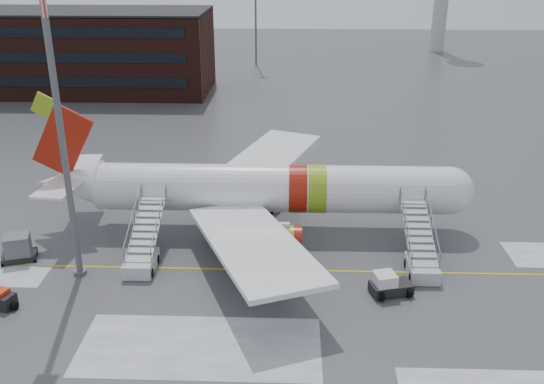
{
  "coord_description": "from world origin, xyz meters",
  "views": [
    {
      "loc": [
        -0.8,
        -38.85,
        21.69
      ],
      "look_at": [
        -2.32,
        3.96,
        4.0
      ],
      "focal_mm": 40.0,
      "sensor_mm": 36.0,
      "label": 1
    }
  ],
  "objects_px": {
    "pushback_tug": "(389,285)",
    "uld_container": "(18,248)",
    "airliner": "(261,189)",
    "airstair_aft": "(143,252)",
    "light_mast_near": "(58,115)",
    "baggage_tractor": "(1,300)",
    "airstair_fwd": "(421,257)"
  },
  "relations": [
    {
      "from": "pushback_tug",
      "to": "uld_container",
      "type": "height_order",
      "value": "uld_container"
    },
    {
      "from": "airliner",
      "to": "baggage_tractor",
      "type": "relative_size",
      "value": 14.28
    },
    {
      "from": "light_mast_near",
      "to": "airliner",
      "type": "bearing_deg",
      "value": 32.69
    },
    {
      "from": "pushback_tug",
      "to": "uld_container",
      "type": "bearing_deg",
      "value": 171.98
    },
    {
      "from": "airstair_aft",
      "to": "light_mast_near",
      "type": "bearing_deg",
      "value": -161.3
    },
    {
      "from": "airstair_aft",
      "to": "baggage_tractor",
      "type": "height_order",
      "value": "airstair_aft"
    },
    {
      "from": "airliner",
      "to": "uld_container",
      "type": "distance_m",
      "value": 18.74
    },
    {
      "from": "airstair_aft",
      "to": "baggage_tractor",
      "type": "relative_size",
      "value": 3.14
    },
    {
      "from": "airliner",
      "to": "light_mast_near",
      "type": "xyz_separation_m",
      "value": [
        -12.41,
        -7.96,
        8.16
      ]
    },
    {
      "from": "airstair_aft",
      "to": "uld_container",
      "type": "bearing_deg",
      "value": 177.24
    },
    {
      "from": "airstair_fwd",
      "to": "pushback_tug",
      "type": "distance_m",
      "value": 4.26
    },
    {
      "from": "airstair_aft",
      "to": "light_mast_near",
      "type": "height_order",
      "value": "light_mast_near"
    },
    {
      "from": "airstair_aft",
      "to": "light_mast_near",
      "type": "relative_size",
      "value": 0.35
    },
    {
      "from": "pushback_tug",
      "to": "baggage_tractor",
      "type": "distance_m",
      "value": 25.18
    },
    {
      "from": "airstair_aft",
      "to": "baggage_tractor",
      "type": "bearing_deg",
      "value": -143.92
    },
    {
      "from": "airstair_fwd",
      "to": "baggage_tractor",
      "type": "bearing_deg",
      "value": -168.3
    },
    {
      "from": "pushback_tug",
      "to": "baggage_tractor",
      "type": "relative_size",
      "value": 1.22
    },
    {
      "from": "light_mast_near",
      "to": "airstair_aft",
      "type": "bearing_deg",
      "value": 18.7
    },
    {
      "from": "airliner",
      "to": "pushback_tug",
      "type": "distance_m",
      "value": 13.59
    },
    {
      "from": "pushback_tug",
      "to": "airstair_aft",
      "type": "bearing_deg",
      "value": 169.16
    },
    {
      "from": "airstair_aft",
      "to": "pushback_tug",
      "type": "relative_size",
      "value": 2.56
    },
    {
      "from": "uld_container",
      "to": "baggage_tractor",
      "type": "distance_m",
      "value": 6.39
    },
    {
      "from": "airstair_aft",
      "to": "light_mast_near",
      "type": "xyz_separation_m",
      "value": [
        -4.22,
        -1.43,
        10.51
      ]
    },
    {
      "from": "airstair_aft",
      "to": "airliner",
      "type": "bearing_deg",
      "value": 38.59
    },
    {
      "from": "airstair_aft",
      "to": "light_mast_near",
      "type": "distance_m",
      "value": 11.41
    },
    {
      "from": "airliner",
      "to": "pushback_tug",
      "type": "bearing_deg",
      "value": -47.56
    },
    {
      "from": "uld_container",
      "to": "airliner",
      "type": "bearing_deg",
      "value": 19.13
    },
    {
      "from": "airstair_fwd",
      "to": "baggage_tractor",
      "type": "height_order",
      "value": "airstair_fwd"
    },
    {
      "from": "airliner",
      "to": "airstair_aft",
      "type": "distance_m",
      "value": 10.74
    },
    {
      "from": "airstair_fwd",
      "to": "airstair_aft",
      "type": "bearing_deg",
      "value": 180.0
    },
    {
      "from": "pushback_tug",
      "to": "uld_container",
      "type": "distance_m",
      "value": 26.8
    },
    {
      "from": "airstair_aft",
      "to": "baggage_tractor",
      "type": "xyz_separation_m",
      "value": [
        -7.89,
        -5.75,
        -0.55
      ]
    }
  ]
}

